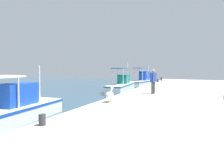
# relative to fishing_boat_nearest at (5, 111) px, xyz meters

# --- Properties ---
(quay_pier) EXTENTS (36.00, 10.00, 0.80)m
(quay_pier) POSITION_rel_fishing_boat_nearest_xyz_m (7.69, -8.16, -0.21)
(quay_pier) COLOR #BCB7AD
(quay_pier) RESTS_ON ground
(fishing_boat_nearest) EXTENTS (6.68, 2.54, 2.75)m
(fishing_boat_nearest) POSITION_rel_fishing_boat_nearest_xyz_m (0.00, 0.00, 0.00)
(fishing_boat_nearest) COLOR white
(fishing_boat_nearest) RESTS_ON ground
(fishing_boat_second) EXTENTS (6.59, 2.22, 3.30)m
(fishing_boat_second) POSITION_rel_fishing_boat_nearest_xyz_m (13.25, -0.64, 0.04)
(fishing_boat_second) COLOR white
(fishing_boat_second) RESTS_ON ground
(fishing_boat_third) EXTENTS (6.29, 2.42, 2.99)m
(fishing_boat_third) POSITION_rel_fishing_boat_nearest_xyz_m (19.25, -1.37, 0.10)
(fishing_boat_third) COLOR white
(fishing_boat_third) RESTS_ON ground
(pelican) EXTENTS (0.95, 0.38, 0.82)m
(pelican) POSITION_rel_fishing_boat_nearest_xyz_m (3.09, -3.89, 0.58)
(pelican) COLOR tan
(pelican) RESTS_ON quay_pier
(fisherman_standing) EXTENTS (0.61, 0.38, 1.72)m
(fisherman_standing) POSITION_rel_fishing_boat_nearest_xyz_m (7.24, -5.30, 1.14)
(fisherman_standing) COLOR #3F3F42
(fisherman_standing) RESTS_ON quay_pier
(mooring_bollard_nearest) EXTENTS (0.22, 0.22, 0.35)m
(mooring_bollard_nearest) POSITION_rel_fishing_boat_nearest_xyz_m (-1.31, -3.61, 0.36)
(mooring_bollard_nearest) COLOR #333338
(mooring_bollard_nearest) RESTS_ON quay_pier
(mooring_bollard_second) EXTENTS (0.23, 0.23, 0.38)m
(mooring_bollard_second) POSITION_rel_fishing_boat_nearest_xyz_m (18.17, -3.61, 0.38)
(mooring_bollard_second) COLOR #333338
(mooring_bollard_second) RESTS_ON quay_pier
(mooring_bollard_third) EXTENTS (0.21, 0.21, 0.50)m
(mooring_bollard_third) POSITION_rel_fishing_boat_nearest_xyz_m (20.92, -3.61, 0.43)
(mooring_bollard_third) COLOR #333338
(mooring_bollard_third) RESTS_ON quay_pier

